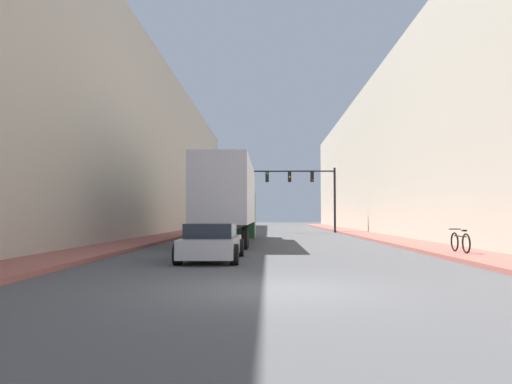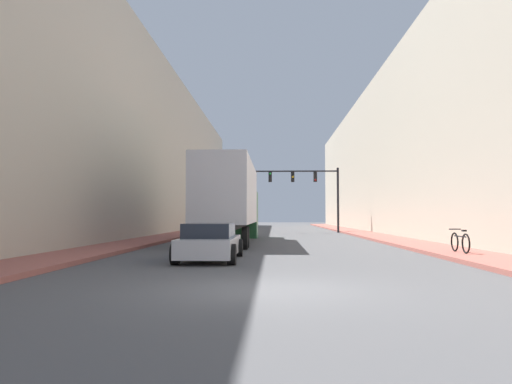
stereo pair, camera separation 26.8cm
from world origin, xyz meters
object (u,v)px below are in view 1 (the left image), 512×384
parked_bicycle (460,242)px  sedan_car (212,242)px  traffic_signal_gantry (308,185)px  semi_truck (230,199)px

parked_bicycle → sedan_car: bearing=-168.9°
sedan_car → traffic_signal_gantry: bearing=78.8°
semi_truck → parked_bicycle: 13.35m
semi_truck → parked_bicycle: (9.22, -9.46, -1.87)m
semi_truck → sedan_car: (0.28, -11.22, -1.80)m
sedan_car → parked_bicycle: (8.94, 1.76, -0.07)m
sedan_car → semi_truck: bearing=91.4°
sedan_car → parked_bicycle: sedan_car is taller
semi_truck → parked_bicycle: bearing=-45.7°
traffic_signal_gantry → sedan_car: bearing=-101.2°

